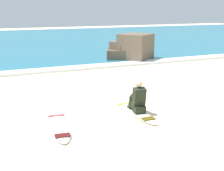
# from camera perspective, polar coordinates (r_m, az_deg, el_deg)

# --- Properties ---
(ground_plane) EXTENTS (80.00, 80.00, 0.00)m
(ground_plane) POSITION_cam_1_polar(r_m,az_deg,el_deg) (8.84, 1.38, -5.12)
(ground_plane) COLOR beige
(sea) EXTENTS (80.00, 28.00, 0.10)m
(sea) POSITION_cam_1_polar(r_m,az_deg,el_deg) (28.30, -16.44, 8.09)
(sea) COLOR teal
(sea) RESTS_ON ground
(breaking_foam) EXTENTS (80.00, 0.90, 0.11)m
(breaking_foam) POSITION_cam_1_polar(r_m,az_deg,el_deg) (14.95, -9.49, 3.12)
(breaking_foam) COLOR white
(breaking_foam) RESTS_ON ground
(surfboard_main) EXTENTS (0.55, 2.39, 0.08)m
(surfboard_main) POSITION_cam_1_polar(r_m,az_deg,el_deg) (8.85, 4.39, -4.89)
(surfboard_main) COLOR #EFE5C6
(surfboard_main) RESTS_ON ground
(surfer_seated) EXTENTS (0.42, 0.73, 0.95)m
(surfer_seated) POSITION_cam_1_polar(r_m,az_deg,el_deg) (8.62, 4.97, -2.65)
(surfer_seated) COLOR black
(surfer_seated) RESTS_ON surfboard_main
(surfboard_spare_near) EXTENTS (0.82, 2.37, 0.08)m
(surfboard_spare_near) POSITION_cam_1_polar(r_m,az_deg,el_deg) (7.93, -10.07, -7.46)
(surfboard_spare_near) COLOR silver
(surfboard_spare_near) RESTS_ON ground
(rock_outcrop_distant) EXTENTS (2.91, 2.60, 1.53)m
(rock_outcrop_distant) POSITION_cam_1_polar(r_m,az_deg,el_deg) (17.58, 3.29, 6.85)
(rock_outcrop_distant) COLOR brown
(rock_outcrop_distant) RESTS_ON ground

